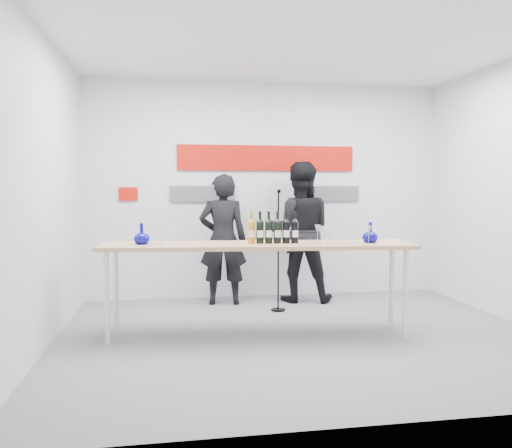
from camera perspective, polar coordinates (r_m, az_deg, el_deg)
name	(u,v)px	position (r m, az deg, el deg)	size (l,w,h in m)	color
ground	(302,335)	(5.32, 5.25, -12.55)	(5.00, 5.00, 0.00)	slate
back_wall	(267,190)	(7.05, 1.22, 3.88)	(5.00, 0.04, 3.00)	silver
signage	(263,168)	(7.02, 0.82, 6.38)	(3.38, 0.02, 0.79)	red
tasting_table	(258,250)	(5.14, 0.18, -3.02)	(3.24, 0.95, 0.96)	tan
wine_bottles	(273,227)	(5.13, 1.96, -0.38)	(0.53, 0.13, 0.33)	#BF7F19
decanter_left	(142,234)	(5.18, -12.94, -1.07)	(0.16, 0.16, 0.21)	#0A0787
decanter_right	(370,232)	(5.33, 12.92, -0.93)	(0.16, 0.16, 0.21)	#0A0787
glasses_left	(162,235)	(5.15, -10.72, -1.24)	(0.28, 0.24, 0.18)	silver
glasses_right	(341,234)	(5.25, 9.66, -1.14)	(0.56, 0.27, 0.18)	silver
presenter_left	(223,239)	(6.55, -3.80, -1.77)	(0.62, 0.41, 1.71)	black
presenter_right	(299,232)	(6.76, 4.97, -0.88)	(0.91, 0.71, 1.88)	black
mic_stand	(278,274)	(6.23, 2.56, -5.74)	(0.18, 0.18, 1.51)	black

